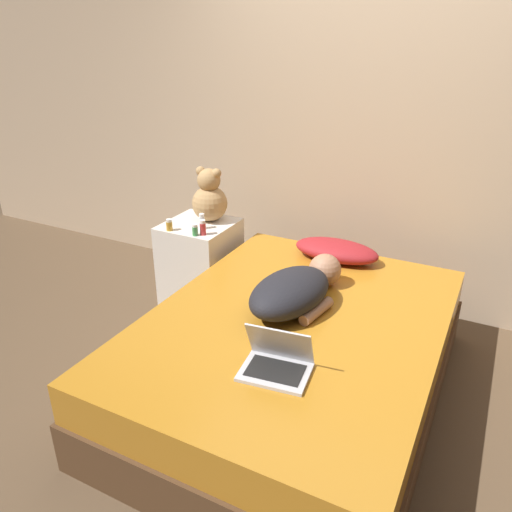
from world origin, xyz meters
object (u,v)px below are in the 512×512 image
at_px(bottle_clear, 202,221).
at_px(bottle_amber, 169,225).
at_px(pillow, 336,250).
at_px(teddy_bear, 210,198).
at_px(laptop, 277,361).
at_px(bottle_green, 195,230).
at_px(bottle_red, 203,228).
at_px(person_lying, 296,289).

bearing_deg(bottle_clear, bottle_amber, -143.70).
xyz_separation_m(pillow, teddy_bear, (-0.94, -0.03, 0.23)).
distance_m(laptop, bottle_green, 1.37).
bearing_deg(bottle_red, person_lying, -24.47).
distance_m(laptop, teddy_bear, 1.64).
height_order(pillow, person_lying, person_lying).
bearing_deg(bottle_red, teddy_bear, 112.06).
xyz_separation_m(pillow, bottle_red, (-0.83, -0.29, 0.11)).
height_order(laptop, bottle_green, laptop).
relative_size(teddy_bear, bottle_clear, 3.60).
distance_m(bottle_clear, bottle_green, 0.13).
distance_m(teddy_bear, bottle_amber, 0.35).
distance_m(bottle_amber, bottle_green, 0.21).
bearing_deg(bottle_amber, bottle_green, 0.71).
bearing_deg(laptop, bottle_red, 128.96).
relative_size(pillow, teddy_bear, 1.44).
xyz_separation_m(pillow, laptop, (0.15, -1.23, -0.01)).
bearing_deg(person_lying, teddy_bear, 156.18).
bearing_deg(teddy_bear, laptop, -47.82).
height_order(person_lying, teddy_bear, teddy_bear).
height_order(laptop, teddy_bear, teddy_bear).
height_order(pillow, laptop, laptop).
distance_m(person_lying, bottle_amber, 1.13).
relative_size(person_lying, bottle_amber, 9.50).
relative_size(laptop, bottle_green, 4.12).
bearing_deg(teddy_bear, bottle_amber, -115.26).
bearing_deg(person_lying, bottle_clear, 162.76).
relative_size(bottle_amber, bottle_green, 1.02).
relative_size(teddy_bear, bottle_amber, 4.80).
bearing_deg(pillow, bottle_amber, -162.90).
relative_size(person_lying, bottle_green, 9.66).
bearing_deg(pillow, person_lying, -89.87).
bearing_deg(bottle_red, laptop, -43.77).
xyz_separation_m(person_lying, bottle_amber, (-1.08, 0.34, 0.06)).
relative_size(bottle_green, bottle_red, 0.76).
relative_size(pillow, bottle_red, 5.34).
relative_size(person_lying, bottle_red, 7.33).
relative_size(pillow, bottle_green, 7.04).
distance_m(bottle_green, bottle_red, 0.05).
distance_m(person_lying, teddy_bear, 1.15).
xyz_separation_m(bottle_amber, bottle_clear, (0.18, 0.13, 0.01)).
height_order(pillow, bottle_clear, bottle_clear).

